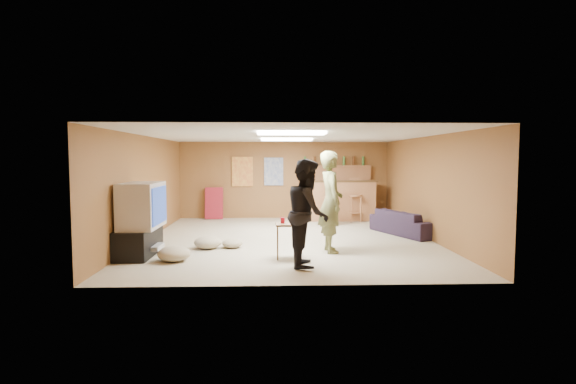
{
  "coord_description": "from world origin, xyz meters",
  "views": [
    {
      "loc": [
        -0.34,
        -9.48,
        1.73
      ],
      "look_at": [
        0.0,
        0.2,
        1.0
      ],
      "focal_mm": 28.0,
      "sensor_mm": 36.0,
      "label": 1
    }
  ],
  "objects_px": {
    "bar_counter": "(338,201)",
    "sofa": "(406,222)",
    "tv_body": "(142,205)",
    "person_black": "(308,213)",
    "person_olive": "(331,202)",
    "tray_table": "(289,241)"
  },
  "relations": [
    {
      "from": "sofa",
      "to": "person_black",
      "type": "bearing_deg",
      "value": 117.98
    },
    {
      "from": "tv_body",
      "to": "sofa",
      "type": "height_order",
      "value": "tv_body"
    },
    {
      "from": "tv_body",
      "to": "sofa",
      "type": "xyz_separation_m",
      "value": [
        5.35,
        2.05,
        -0.63
      ]
    },
    {
      "from": "person_olive",
      "to": "bar_counter",
      "type": "bearing_deg",
      "value": -16.58
    },
    {
      "from": "person_olive",
      "to": "sofa",
      "type": "height_order",
      "value": "person_olive"
    },
    {
      "from": "tv_body",
      "to": "person_black",
      "type": "relative_size",
      "value": 0.64
    },
    {
      "from": "tray_table",
      "to": "person_olive",
      "type": "bearing_deg",
      "value": 33.53
    },
    {
      "from": "person_olive",
      "to": "tray_table",
      "type": "relative_size",
      "value": 3.07
    },
    {
      "from": "sofa",
      "to": "tray_table",
      "type": "distance_m",
      "value": 3.64
    },
    {
      "from": "tv_body",
      "to": "tray_table",
      "type": "distance_m",
      "value": 2.69
    },
    {
      "from": "person_black",
      "to": "person_olive",
      "type": "bearing_deg",
      "value": -22.58
    },
    {
      "from": "tv_body",
      "to": "person_olive",
      "type": "relative_size",
      "value": 0.59
    },
    {
      "from": "bar_counter",
      "to": "sofa",
      "type": "bearing_deg",
      "value": -63.44
    },
    {
      "from": "person_olive",
      "to": "sofa",
      "type": "relative_size",
      "value": 1.0
    },
    {
      "from": "person_olive",
      "to": "sofa",
      "type": "bearing_deg",
      "value": -53.02
    },
    {
      "from": "person_black",
      "to": "bar_counter",
      "type": "bearing_deg",
      "value": -10.37
    },
    {
      "from": "tv_body",
      "to": "tray_table",
      "type": "relative_size",
      "value": 1.81
    },
    {
      "from": "person_olive",
      "to": "tray_table",
      "type": "bearing_deg",
      "value": 117.15
    },
    {
      "from": "sofa",
      "to": "tray_table",
      "type": "bearing_deg",
      "value": 109.14
    },
    {
      "from": "bar_counter",
      "to": "tray_table",
      "type": "relative_size",
      "value": 3.3
    },
    {
      "from": "person_olive",
      "to": "person_black",
      "type": "relative_size",
      "value": 1.08
    },
    {
      "from": "tv_body",
      "to": "tray_table",
      "type": "height_order",
      "value": "tv_body"
    }
  ]
}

